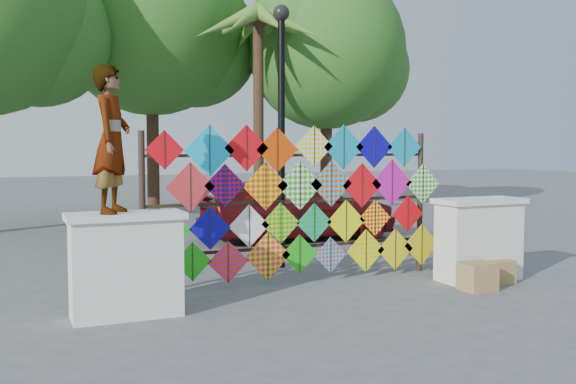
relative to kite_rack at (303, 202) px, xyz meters
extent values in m
plane|color=slate|center=(-0.11, -0.73, -1.24)|extent=(80.00, 80.00, 0.00)
cube|color=silver|center=(-2.81, -0.93, -0.64)|extent=(1.30, 0.55, 1.20)
cube|color=silver|center=(-2.81, -0.93, 0.00)|extent=(1.40, 0.65, 0.08)
cube|color=silver|center=(2.59, -0.93, -0.64)|extent=(1.30, 0.55, 1.20)
cube|color=silver|center=(2.59, -0.93, 0.00)|extent=(1.40, 0.65, 0.08)
cylinder|color=black|center=(-2.41, 0.07, -0.09)|extent=(0.09, 0.09, 2.30)
cylinder|color=black|center=(2.19, 0.07, -0.09)|extent=(0.09, 0.09, 2.30)
cube|color=black|center=(-0.11, 0.07, -0.69)|extent=(4.60, 0.04, 0.04)
cube|color=black|center=(-0.11, 0.07, 0.01)|extent=(4.60, 0.04, 0.04)
cube|color=black|center=(-0.11, 0.07, 0.71)|extent=(4.60, 0.04, 0.04)
cube|color=red|center=(-2.11, 0.01, 0.79)|extent=(0.55, 0.01, 0.55)
cube|color=black|center=(-2.11, 0.00, 0.79)|extent=(0.01, 0.01, 0.54)
cube|color=#0BBEFF|center=(-1.46, 0.01, 0.78)|extent=(0.74, 0.01, 0.74)
cube|color=black|center=(-1.46, 0.00, 0.78)|extent=(0.01, 0.01, 0.73)
cube|color=red|center=(-0.90, 0.01, 0.82)|extent=(0.68, 0.01, 0.68)
cube|color=black|center=(-0.90, 0.00, 0.82)|extent=(0.01, 0.01, 0.67)
cube|color=#E44007|center=(-0.42, 0.01, 0.79)|extent=(0.67, 0.01, 0.67)
cube|color=black|center=(-0.42, 0.00, 0.79)|extent=(0.01, 0.01, 0.66)
cube|color=#F9FF0A|center=(0.19, 0.01, 0.85)|extent=(0.63, 0.01, 0.63)
cube|color=black|center=(0.19, 0.00, 0.85)|extent=(0.01, 0.01, 0.62)
cube|color=#0B95BE|center=(0.71, 0.01, 0.83)|extent=(0.70, 0.01, 0.70)
cube|color=black|center=(0.71, 0.00, 0.83)|extent=(0.01, 0.01, 0.69)
cube|color=#0B069E|center=(1.26, 0.01, 0.84)|extent=(0.67, 0.01, 0.67)
cube|color=black|center=(1.26, 0.00, 0.84)|extent=(0.01, 0.01, 0.66)
cube|color=#0B95BE|center=(1.83, 0.01, 0.83)|extent=(0.64, 0.01, 0.64)
cube|color=black|center=(1.83, 0.00, 0.83)|extent=(0.01, 0.01, 0.63)
cube|color=red|center=(-1.76, -0.03, 0.27)|extent=(0.71, 0.01, 0.71)
cube|color=black|center=(-1.76, -0.04, 0.27)|extent=(0.01, 0.01, 0.70)
cube|color=red|center=(-1.25, -0.03, 0.28)|extent=(0.62, 0.01, 0.62)
cube|color=black|center=(-1.25, -0.04, 0.28)|extent=(0.01, 0.01, 0.61)
cube|color=yellow|center=(-0.62, -0.03, 0.26)|extent=(0.72, 0.01, 0.72)
cube|color=black|center=(-0.62, -0.04, 0.26)|extent=(0.01, 0.01, 0.71)
cube|color=#1CB816|center=(-0.06, -0.03, 0.25)|extent=(0.75, 0.01, 0.75)
cube|color=black|center=(-0.06, -0.04, 0.25)|extent=(0.01, 0.01, 0.73)
cube|color=#E44007|center=(0.47, -0.03, 0.27)|extent=(0.71, 0.01, 0.71)
cube|color=black|center=(0.47, -0.04, 0.27)|extent=(0.01, 0.01, 0.70)
cube|color=red|center=(1.02, -0.03, 0.23)|extent=(0.71, 0.01, 0.71)
cube|color=black|center=(1.02, -0.04, 0.23)|extent=(0.01, 0.01, 0.69)
cube|color=#D013A4|center=(1.57, -0.03, 0.26)|extent=(0.75, 0.01, 0.75)
cube|color=black|center=(1.57, -0.04, 0.26)|extent=(0.01, 0.01, 0.74)
cube|color=#1CB816|center=(2.17, -0.03, 0.23)|extent=(0.66, 0.01, 0.66)
cube|color=black|center=(2.17, -0.04, 0.23)|extent=(0.01, 0.01, 0.65)
cube|color=#1CB816|center=(-2.09, -0.07, -0.33)|extent=(0.66, 0.01, 0.66)
cube|color=black|center=(-2.09, -0.08, -0.33)|extent=(0.01, 0.01, 0.64)
cube|color=#0B069E|center=(-1.49, -0.07, -0.32)|extent=(0.61, 0.01, 0.61)
cube|color=black|center=(-1.49, -0.08, -0.32)|extent=(0.01, 0.01, 0.60)
cube|color=white|center=(-0.90, -0.07, -0.32)|extent=(0.63, 0.01, 0.63)
cube|color=black|center=(-0.90, -0.08, -0.32)|extent=(0.01, 0.01, 0.62)
cube|color=yellow|center=(-0.40, -0.07, -0.30)|extent=(0.62, 0.01, 0.62)
cube|color=black|center=(-0.40, -0.08, -0.30)|extent=(0.01, 0.01, 0.61)
cube|color=#0B95BE|center=(0.16, -0.07, -0.32)|extent=(0.60, 0.01, 0.60)
cube|color=black|center=(0.16, -0.08, -0.32)|extent=(0.01, 0.01, 0.59)
cube|color=#F9FF0A|center=(0.71, -0.07, -0.32)|extent=(0.67, 0.01, 0.67)
cube|color=black|center=(0.71, -0.08, -0.32)|extent=(0.01, 0.01, 0.66)
cube|color=red|center=(1.23, -0.07, -0.29)|extent=(0.57, 0.01, 0.57)
cube|color=black|center=(1.23, -0.08, -0.29)|extent=(0.01, 0.01, 0.56)
cube|color=red|center=(1.85, -0.07, -0.25)|extent=(0.59, 0.01, 0.59)
cube|color=black|center=(1.85, -0.08, -0.25)|extent=(0.01, 0.01, 0.58)
cube|color=#1CB816|center=(-1.76, -0.11, -0.77)|extent=(0.56, 0.01, 0.56)
cube|color=black|center=(-1.76, -0.12, -0.77)|extent=(0.01, 0.01, 0.55)
cube|color=#D013A4|center=(-1.23, -0.11, -0.81)|extent=(0.62, 0.01, 0.62)
cube|color=black|center=(-1.23, -0.12, -0.81)|extent=(0.01, 0.01, 0.61)
cube|color=red|center=(-0.62, -0.11, -0.77)|extent=(0.72, 0.01, 0.72)
cube|color=black|center=(-0.62, -0.12, -0.77)|extent=(0.01, 0.01, 0.71)
cube|color=#1CB816|center=(-0.11, -0.11, -0.77)|extent=(0.59, 0.01, 0.59)
cube|color=black|center=(-0.11, -0.12, -0.77)|extent=(0.01, 0.01, 0.58)
cube|color=red|center=(0.42, -0.11, -0.83)|extent=(0.56, 0.01, 0.56)
cube|color=black|center=(0.42, -0.12, -0.83)|extent=(0.01, 0.01, 0.55)
cube|color=yellow|center=(1.05, -0.11, -0.80)|extent=(0.68, 0.01, 0.68)
cube|color=black|center=(1.05, -0.12, -0.80)|extent=(0.01, 0.01, 0.67)
cube|color=yellow|center=(1.59, -0.11, -0.81)|extent=(0.67, 0.01, 0.67)
cube|color=black|center=(1.59, -0.12, -0.81)|extent=(0.01, 0.01, 0.66)
cube|color=yellow|center=(2.11, -0.11, -0.77)|extent=(0.68, 0.01, 0.68)
cube|color=black|center=(2.11, -0.12, -0.77)|extent=(0.01, 0.01, 0.67)
sphere|color=#28601E|center=(-3.31, 8.57, 3.65)|extent=(3.64, 3.64, 3.64)
cylinder|color=#482F1E|center=(-0.11, 10.27, 0.82)|extent=(0.36, 0.36, 4.12)
sphere|color=#28601E|center=(-0.11, 10.27, 4.57)|extent=(5.60, 5.60, 5.60)
sphere|color=#28601E|center=(1.29, 10.57, 4.01)|extent=(3.92, 3.92, 3.92)
cylinder|color=#482F1E|center=(4.89, 8.77, 0.55)|extent=(0.36, 0.36, 3.58)
sphere|color=#28601E|center=(4.89, 8.77, 3.78)|extent=(4.80, 4.80, 4.80)
sphere|color=#28601E|center=(6.09, 9.07, 3.30)|extent=(3.36, 3.36, 3.36)
sphere|color=#28601E|center=(3.93, 8.57, 4.26)|extent=(3.12, 3.12, 3.12)
cylinder|color=#482F1E|center=(2.09, 7.27, 1.51)|extent=(0.28, 0.28, 5.50)
sphere|color=#482F1E|center=(2.09, 7.27, 4.26)|extent=(0.60, 0.60, 0.60)
cone|color=#387125|center=(2.99, 7.27, 4.01)|extent=(1.82, 0.44, 1.16)
cone|color=#387125|center=(2.73, 7.91, 4.01)|extent=(1.60, 1.60, 1.16)
cone|color=#387125|center=(2.09, 8.17, 4.01)|extent=(0.44, 1.82, 1.16)
cone|color=#387125|center=(1.45, 7.91, 4.01)|extent=(1.60, 1.60, 1.16)
cone|color=#387125|center=(1.19, 7.27, 4.01)|extent=(1.82, 0.44, 1.16)
cone|color=#387125|center=(1.45, 6.64, 4.01)|extent=(1.60, 1.60, 1.16)
cone|color=#387125|center=(2.09, 6.37, 4.01)|extent=(0.44, 1.82, 1.16)
cone|color=#387125|center=(2.73, 6.64, 4.01)|extent=(1.60, 1.60, 1.16)
imported|color=#99999E|center=(-2.95, -0.93, 0.92)|extent=(0.67, 0.76, 1.76)
imported|color=#4C0D10|center=(1.85, 4.19, -0.49)|extent=(4.42, 1.84, 1.50)
cylinder|color=black|center=(0.19, 1.27, 0.86)|extent=(0.12, 0.12, 4.20)
sphere|color=black|center=(0.19, 1.27, 3.08)|extent=(0.28, 0.28, 0.28)
cube|color=#A2814E|center=(2.08, -1.51, -1.04)|extent=(0.45, 0.40, 0.40)
cube|color=#A2814E|center=(2.70, -1.21, -1.06)|extent=(0.43, 0.39, 0.36)
camera|label=1|loc=(-4.11, -8.78, 0.83)|focal=40.00mm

